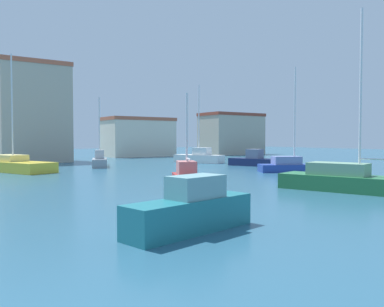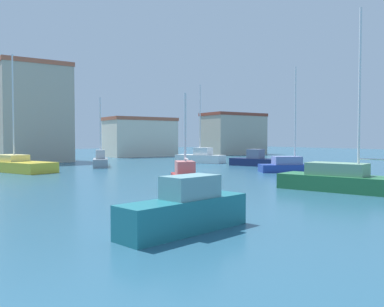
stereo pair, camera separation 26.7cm
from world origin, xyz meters
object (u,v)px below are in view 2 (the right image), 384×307
Objects in this scene: sailboat_grey_mid_harbor at (101,161)px; sailboat_green_center_channel at (354,181)px; sailboat_yellow_near_pier at (14,165)px; sailboat_red_inner_mooring at (185,179)px; motorboat_navy_outer_mooring at (257,161)px; sailboat_white_far_left at (201,157)px; motorboat_teal_distant_east at (186,210)px; sailboat_blue_far_right at (293,166)px.

sailboat_grey_mid_harbor is 0.72× the size of sailboat_green_center_channel.
sailboat_grey_mid_harbor is 0.69× the size of sailboat_yellow_near_pier.
sailboat_red_inner_mooring is 19.97m from motorboat_navy_outer_mooring.
sailboat_grey_mid_harbor is at bearing 100.09° from sailboat_green_center_channel.
sailboat_grey_mid_harbor is 0.76× the size of sailboat_white_far_left.
sailboat_green_center_channel is at bearing -37.07° from sailboat_red_inner_mooring.
sailboat_green_center_channel is 2.05× the size of motorboat_teal_distant_east.
sailboat_grey_mid_harbor is at bearing 82.26° from sailboat_red_inner_mooring.
sailboat_grey_mid_harbor is at bearing 6.37° from sailboat_yellow_near_pier.
sailboat_white_far_left is at bearing 2.85° from sailboat_yellow_near_pier.
motorboat_navy_outer_mooring is at bearing -16.76° from sailboat_yellow_near_pier.
sailboat_blue_far_right reaches higher than motorboat_navy_outer_mooring.
sailboat_grey_mid_harbor is 1.19× the size of motorboat_navy_outer_mooring.
sailboat_white_far_left is at bearing 86.73° from sailboat_blue_far_right.
sailboat_red_inner_mooring is 19.04m from sailboat_yellow_near_pier.
sailboat_red_inner_mooring is at bearing 142.93° from sailboat_green_center_channel.
sailboat_green_center_channel reaches higher than sailboat_red_inner_mooring.
motorboat_navy_outer_mooring reaches higher than motorboat_teal_distant_east.
sailboat_red_inner_mooring is 24.07m from sailboat_white_far_left.
sailboat_blue_far_right is 22.45m from motorboat_teal_distant_east.
sailboat_white_far_left reaches higher than sailboat_blue_far_right.
sailboat_white_far_left is at bearing 73.08° from sailboat_green_center_channel.
motorboat_navy_outer_mooring is 0.58× the size of sailboat_yellow_near_pier.
sailboat_red_inner_mooring is at bearing -160.15° from sailboat_blue_far_right.
sailboat_yellow_near_pier reaches higher than motorboat_navy_outer_mooring.
motorboat_navy_outer_mooring is 22.28m from sailboat_yellow_near_pier.
sailboat_green_center_channel reaches higher than motorboat_navy_outer_mooring.
sailboat_red_inner_mooring is 0.53× the size of sailboat_yellow_near_pier.
sailboat_red_inner_mooring is 8.72m from sailboat_green_center_channel.
sailboat_white_far_left is 14.39m from sailboat_blue_far_right.
sailboat_green_center_channel is at bearing -106.92° from sailboat_white_far_left.
sailboat_green_center_channel is at bearing 11.89° from motorboat_teal_distant_east.
motorboat_teal_distant_east is at bearing -122.50° from sailboat_red_inner_mooring.
sailboat_blue_far_right is 23.14m from sailboat_yellow_near_pier.
sailboat_yellow_near_pier is at bearing 106.11° from sailboat_red_inner_mooring.
sailboat_blue_far_right is 1.53× the size of motorboat_navy_outer_mooring.
sailboat_red_inner_mooring is 0.60× the size of sailboat_blue_far_right.
sailboat_green_center_channel is 26.54m from sailboat_yellow_near_pier.
sailboat_green_center_channel is 0.96× the size of sailboat_yellow_near_pier.
sailboat_grey_mid_harbor is 27.97m from motorboat_teal_distant_east.
sailboat_green_center_channel is at bearing -123.17° from sailboat_blue_far_right.
sailboat_grey_mid_harbor reaches higher than motorboat_teal_distant_east.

